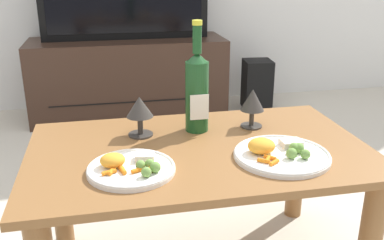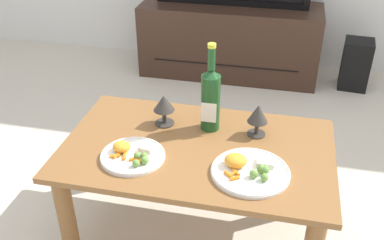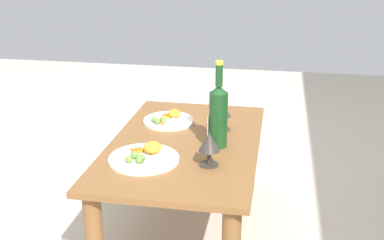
{
  "view_description": "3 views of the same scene",
  "coord_description": "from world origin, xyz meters",
  "px_view_note": "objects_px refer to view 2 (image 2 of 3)",
  "views": [
    {
      "loc": [
        -0.29,
        -1.25,
        1.03
      ],
      "look_at": [
        -0.01,
        0.09,
        0.53
      ],
      "focal_mm": 40.72,
      "sensor_mm": 36.0,
      "label": 1
    },
    {
      "loc": [
        0.3,
        -1.42,
        1.48
      ],
      "look_at": [
        -0.03,
        0.04,
        0.57
      ],
      "focal_mm": 41.16,
      "sensor_mm": 36.0,
      "label": 2
    },
    {
      "loc": [
        1.98,
        0.39,
        1.32
      ],
      "look_at": [
        -0.02,
        0.03,
        0.57
      ],
      "focal_mm": 45.71,
      "sensor_mm": 36.0,
      "label": 3
    }
  ],
  "objects_px": {
    "floor_speaker": "(356,64)",
    "dinner_plate_left": "(132,155)",
    "tv_stand": "(229,40)",
    "goblet_right": "(258,115)",
    "goblet_left": "(164,105)",
    "wine_bottle": "(211,97)",
    "dining_table": "(197,164)",
    "dinner_plate_right": "(249,170)"
  },
  "relations": [
    {
      "from": "goblet_right",
      "to": "wine_bottle",
      "type": "bearing_deg",
      "value": 177.29
    },
    {
      "from": "dinner_plate_left",
      "to": "dining_table",
      "type": "bearing_deg",
      "value": 29.07
    },
    {
      "from": "floor_speaker",
      "to": "dinner_plate_left",
      "type": "height_order",
      "value": "dinner_plate_left"
    },
    {
      "from": "dinner_plate_right",
      "to": "goblet_left",
      "type": "bearing_deg",
      "value": 146.15
    },
    {
      "from": "dining_table",
      "to": "tv_stand",
      "type": "xyz_separation_m",
      "value": [
        -0.11,
        1.72,
        -0.11
      ]
    },
    {
      "from": "dinner_plate_right",
      "to": "floor_speaker",
      "type": "bearing_deg",
      "value": 71.85
    },
    {
      "from": "goblet_left",
      "to": "floor_speaker",
      "type": "bearing_deg",
      "value": 57.24
    },
    {
      "from": "goblet_left",
      "to": "tv_stand",
      "type": "bearing_deg",
      "value": 87.79
    },
    {
      "from": "dinner_plate_left",
      "to": "dinner_plate_right",
      "type": "bearing_deg",
      "value": 0.29
    },
    {
      "from": "tv_stand",
      "to": "goblet_right",
      "type": "distance_m",
      "value": 1.64
    },
    {
      "from": "dinner_plate_left",
      "to": "dinner_plate_right",
      "type": "xyz_separation_m",
      "value": [
        0.45,
        0.0,
        0.0
      ]
    },
    {
      "from": "floor_speaker",
      "to": "dinner_plate_left",
      "type": "relative_size",
      "value": 1.43
    },
    {
      "from": "tv_stand",
      "to": "goblet_left",
      "type": "height_order",
      "value": "goblet_left"
    },
    {
      "from": "floor_speaker",
      "to": "dinner_plate_right",
      "type": "xyz_separation_m",
      "value": [
        -0.59,
        -1.8,
        0.3
      ]
    },
    {
      "from": "floor_speaker",
      "to": "dinner_plate_right",
      "type": "distance_m",
      "value": 1.92
    },
    {
      "from": "goblet_left",
      "to": "wine_bottle",
      "type": "bearing_deg",
      "value": 2.71
    },
    {
      "from": "wine_bottle",
      "to": "dinner_plate_left",
      "type": "relative_size",
      "value": 1.53
    },
    {
      "from": "goblet_left",
      "to": "dinner_plate_right",
      "type": "distance_m",
      "value": 0.48
    },
    {
      "from": "floor_speaker",
      "to": "dinner_plate_right",
      "type": "height_order",
      "value": "dinner_plate_right"
    },
    {
      "from": "floor_speaker",
      "to": "goblet_left",
      "type": "distance_m",
      "value": 1.87
    },
    {
      "from": "floor_speaker",
      "to": "wine_bottle",
      "type": "relative_size",
      "value": 0.94
    },
    {
      "from": "goblet_right",
      "to": "dinner_plate_right",
      "type": "height_order",
      "value": "goblet_right"
    },
    {
      "from": "dining_table",
      "to": "wine_bottle",
      "type": "height_order",
      "value": "wine_bottle"
    },
    {
      "from": "tv_stand",
      "to": "dinner_plate_left",
      "type": "height_order",
      "value": "tv_stand"
    },
    {
      "from": "floor_speaker",
      "to": "dinner_plate_right",
      "type": "bearing_deg",
      "value": -102.84
    },
    {
      "from": "dinner_plate_left",
      "to": "dinner_plate_right",
      "type": "height_order",
      "value": "dinner_plate_right"
    },
    {
      "from": "dinner_plate_left",
      "to": "goblet_left",
      "type": "bearing_deg",
      "value": 78.62
    },
    {
      "from": "floor_speaker",
      "to": "wine_bottle",
      "type": "distance_m",
      "value": 1.77
    },
    {
      "from": "dining_table",
      "to": "tv_stand",
      "type": "distance_m",
      "value": 1.73
    },
    {
      "from": "tv_stand",
      "to": "dinner_plate_left",
      "type": "bearing_deg",
      "value": -93.56
    },
    {
      "from": "goblet_right",
      "to": "dinner_plate_left",
      "type": "bearing_deg",
      "value": -149.27
    },
    {
      "from": "floor_speaker",
      "to": "goblet_right",
      "type": "bearing_deg",
      "value": -105.71
    },
    {
      "from": "dining_table",
      "to": "wine_bottle",
      "type": "bearing_deg",
      "value": 80.87
    },
    {
      "from": "floor_speaker",
      "to": "goblet_right",
      "type": "distance_m",
      "value": 1.69
    },
    {
      "from": "dining_table",
      "to": "goblet_right",
      "type": "height_order",
      "value": "goblet_right"
    },
    {
      "from": "goblet_right",
      "to": "floor_speaker",
      "type": "bearing_deg",
      "value": 68.98
    },
    {
      "from": "tv_stand",
      "to": "goblet_right",
      "type": "bearing_deg",
      "value": -77.97
    },
    {
      "from": "dining_table",
      "to": "goblet_right",
      "type": "bearing_deg",
      "value": 32.38
    },
    {
      "from": "dining_table",
      "to": "dinner_plate_right",
      "type": "relative_size",
      "value": 3.71
    },
    {
      "from": "dinner_plate_left",
      "to": "goblet_right",
      "type": "bearing_deg",
      "value": 30.73
    },
    {
      "from": "wine_bottle",
      "to": "goblet_left",
      "type": "distance_m",
      "value": 0.21
    },
    {
      "from": "wine_bottle",
      "to": "goblet_right",
      "type": "xyz_separation_m",
      "value": [
        0.2,
        -0.01,
        -0.06
      ]
    }
  ]
}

